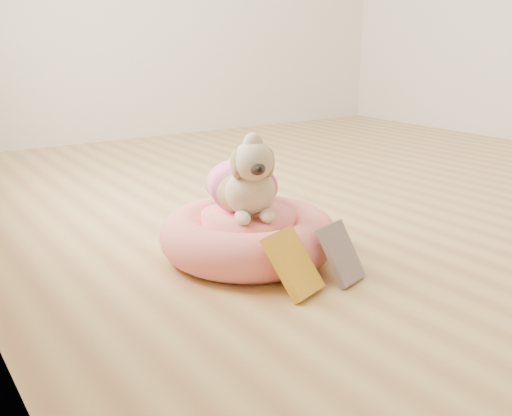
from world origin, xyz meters
TOP-DOWN VIEW (x-y plane):
  - floor at (0.00, 0.00)m, footprint 4.50×4.50m
  - pet_bed at (-1.09, -0.39)m, footprint 0.65×0.65m
  - dog at (-1.09, -0.37)m, footprint 0.42×0.50m
  - book_yellow at (-1.15, -0.73)m, footprint 0.19×0.20m
  - book_white at (-0.96, -0.75)m, footprint 0.17×0.16m

SIDE VIEW (x-z plane):
  - floor at x=0.00m, z-range 0.00..0.00m
  - pet_bed at x=-1.09m, z-range 0.00..0.17m
  - book_white at x=-0.96m, z-range 0.00..0.19m
  - book_yellow at x=-1.15m, z-range 0.00..0.20m
  - dog at x=-1.09m, z-range 0.17..0.48m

